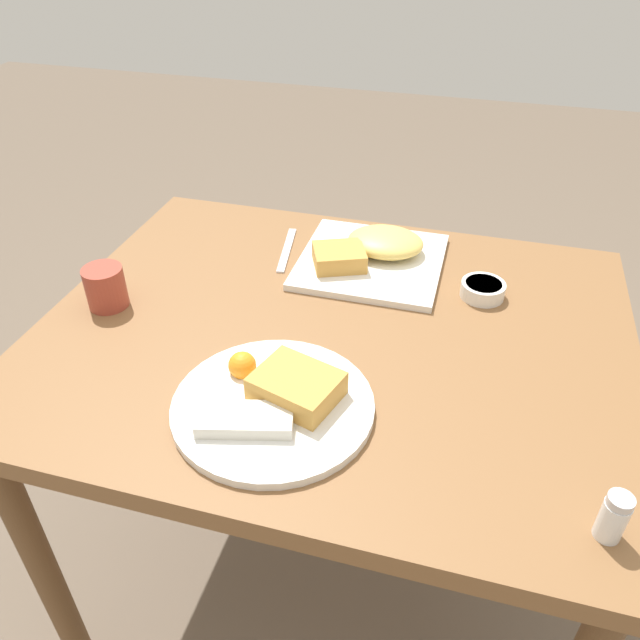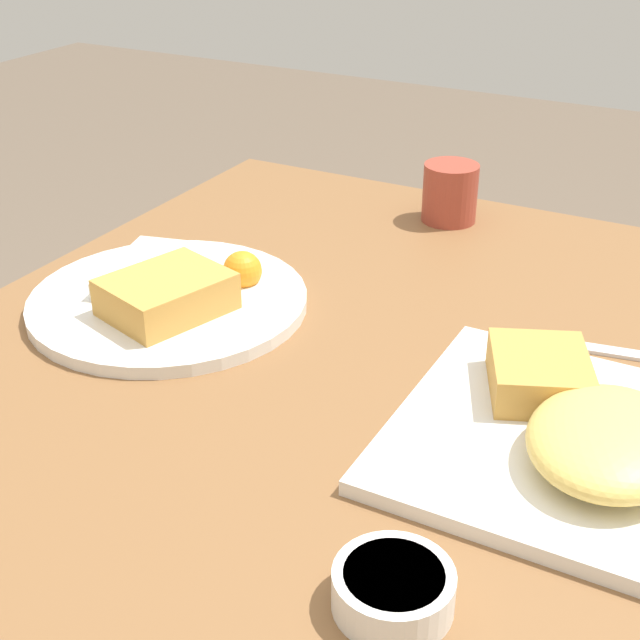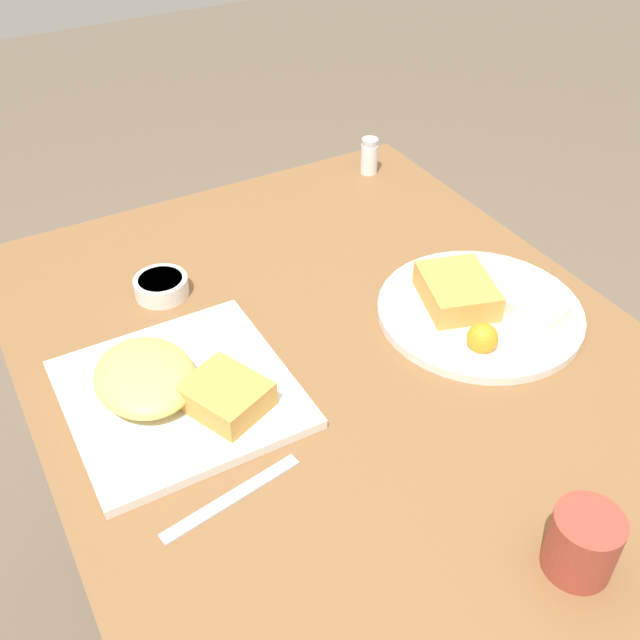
# 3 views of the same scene
# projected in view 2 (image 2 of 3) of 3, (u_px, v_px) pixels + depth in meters

# --- Properties ---
(dining_table) EXTENTS (1.02, 0.83, 0.75)m
(dining_table) POSITION_uv_depth(u_px,v_px,m) (331.00, 447.00, 0.90)
(dining_table) COLOR brown
(dining_table) RESTS_ON ground_plane
(plate_square_near) EXTENTS (0.28, 0.28, 0.06)m
(plate_square_near) POSITION_uv_depth(u_px,v_px,m) (578.00, 433.00, 0.73)
(plate_square_near) COLOR white
(plate_square_near) RESTS_ON dining_table
(plate_oval_far) EXTENTS (0.30, 0.30, 0.05)m
(plate_oval_far) POSITION_uv_depth(u_px,v_px,m) (169.00, 295.00, 0.96)
(plate_oval_far) COLOR white
(plate_oval_far) RESTS_ON dining_table
(sauce_ramekin) EXTENTS (0.08, 0.08, 0.03)m
(sauce_ramekin) POSITION_uv_depth(u_px,v_px,m) (393.00, 588.00, 0.58)
(sauce_ramekin) COLOR white
(sauce_ramekin) RESTS_ON dining_table
(butter_knife) EXTENTS (0.05, 0.18, 0.00)m
(butter_knife) POSITION_uv_depth(u_px,v_px,m) (621.00, 353.00, 0.88)
(butter_knife) COLOR silver
(butter_knife) RESTS_ON dining_table
(coffee_mug) EXTENTS (0.07, 0.07, 0.08)m
(coffee_mug) POSITION_uv_depth(u_px,v_px,m) (450.00, 193.00, 1.17)
(coffee_mug) COLOR #9E3D2D
(coffee_mug) RESTS_ON dining_table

